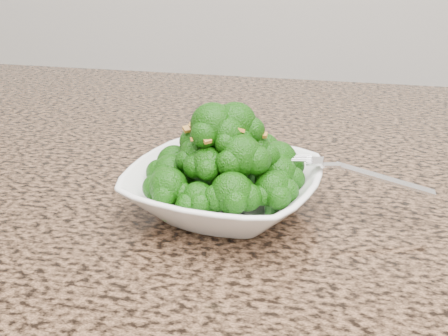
# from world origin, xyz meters

# --- Properties ---
(granite_counter) EXTENTS (1.64, 1.04, 0.03)m
(granite_counter) POSITION_xyz_m (0.00, 0.30, 0.89)
(granite_counter) COLOR brown
(granite_counter) RESTS_ON cabinet
(bowl) EXTENTS (0.23, 0.23, 0.05)m
(bowl) POSITION_xyz_m (-0.12, 0.22, 0.92)
(bowl) COLOR white
(bowl) RESTS_ON granite_counter
(broccoli_pile) EXTENTS (0.18, 0.18, 0.08)m
(broccoli_pile) POSITION_xyz_m (-0.12, 0.22, 0.99)
(broccoli_pile) COLOR #145109
(broccoli_pile) RESTS_ON bowl
(garlic_topping) EXTENTS (0.11, 0.11, 0.01)m
(garlic_topping) POSITION_xyz_m (-0.12, 0.22, 1.03)
(garlic_topping) COLOR #B97F2D
(garlic_topping) RESTS_ON broccoli_pile
(fork) EXTENTS (0.17, 0.03, 0.01)m
(fork) POSITION_xyz_m (-0.01, 0.24, 0.95)
(fork) COLOR silver
(fork) RESTS_ON bowl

